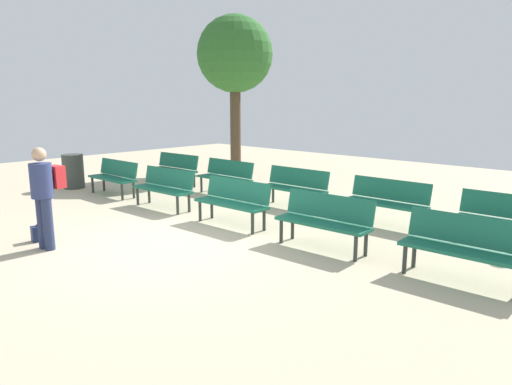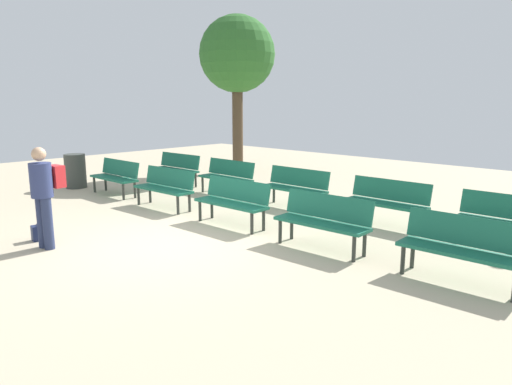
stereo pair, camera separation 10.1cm
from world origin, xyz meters
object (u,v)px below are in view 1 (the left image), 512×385
(bench_r0_c2, at_px, (233,199))
(visitor_with_backpack, at_px, (44,192))
(bench_r0_c4, at_px, (465,245))
(bench_r0_c3, at_px, (325,218))
(bench_r0_c0, at_px, (115,175))
(bench_r1_c4, at_px, (509,218))
(bench_r1_c1, at_px, (226,175))
(bench_r1_c3, at_px, (387,199))
(handbag, at_px, (42,233))
(bench_r0_c1, at_px, (165,186))
(bench_r1_c2, at_px, (295,185))
(tree_1, at_px, (235,56))
(bench_r1_c0, at_px, (175,167))
(trash_bin, at_px, (73,171))

(bench_r0_c2, xyz_separation_m, visitor_with_backpack, (-1.16, -3.06, 0.43))
(bench_r0_c4, xyz_separation_m, visitor_with_backpack, (-5.42, -3.17, 0.43))
(bench_r0_c3, bearing_deg, bench_r0_c2, 177.73)
(bench_r0_c0, height_order, bench_r0_c2, same)
(bench_r1_c4, bearing_deg, visitor_with_backpack, -138.08)
(bench_r0_c0, height_order, bench_r1_c1, same)
(bench_r0_c2, height_order, bench_r1_c3, same)
(bench_r0_c0, bearing_deg, handbag, -49.22)
(bench_r0_c1, bearing_deg, bench_r0_c0, 177.41)
(bench_r0_c4, xyz_separation_m, handbag, (-5.94, -3.07, -0.37))
(bench_r1_c2, bearing_deg, bench_r0_c1, -137.06)
(bench_r0_c1, xyz_separation_m, tree_1, (-2.84, 4.98, 3.28))
(bench_r0_c1, relative_size, handbag, 4.69)
(bench_r1_c0, relative_size, bench_r1_c1, 1.01)
(bench_r0_c1, bearing_deg, bench_r1_c2, 41.36)
(bench_r0_c0, distance_m, bench_r1_c0, 1.92)
(bench_r0_c0, distance_m, bench_r0_c4, 8.54)
(bench_r0_c0, relative_size, bench_r0_c1, 0.99)
(bench_r1_c0, relative_size, visitor_with_backpack, 0.98)
(visitor_with_backpack, bearing_deg, handbag, -19.86)
(bench_r0_c2, xyz_separation_m, trash_bin, (-5.94, -0.32, -0.04))
(bench_r1_c1, height_order, bench_r1_c4, same)
(bench_r1_c1, distance_m, trash_bin, 4.33)
(bench_r1_c0, xyz_separation_m, bench_r1_c4, (8.59, 0.16, 0.00))
(tree_1, xyz_separation_m, trash_bin, (-0.95, -5.26, -3.32))
(trash_bin, bearing_deg, handbag, -31.83)
(bench_r0_c2, relative_size, visitor_with_backpack, 0.98)
(bench_r0_c4, bearing_deg, trash_bin, -179.65)
(bench_r1_c3, bearing_deg, bench_r1_c0, -179.40)
(bench_r0_c2, bearing_deg, bench_r0_c4, -0.39)
(bench_r0_c3, relative_size, handbag, 4.69)
(bench_r0_c3, relative_size, bench_r1_c0, 1.00)
(bench_r1_c4, bearing_deg, bench_r1_c3, 179.12)
(bench_r0_c2, bearing_deg, bench_r1_c4, 23.77)
(bench_r0_c3, height_order, bench_r1_c3, same)
(bench_r0_c1, height_order, bench_r1_c1, same)
(handbag, xyz_separation_m, trash_bin, (-4.26, 2.65, 0.33))
(bench_r1_c3, height_order, visitor_with_backpack, visitor_with_backpack)
(bench_r0_c1, distance_m, bench_r0_c4, 6.42)
(bench_r0_c1, height_order, visitor_with_backpack, visitor_with_backpack)
(bench_r0_c2, bearing_deg, handbag, -121.37)
(bench_r1_c2, bearing_deg, handbag, -109.11)
(bench_r0_c0, relative_size, bench_r0_c4, 0.99)
(tree_1, bearing_deg, bench_r1_c3, -22.28)
(handbag, bearing_deg, bench_r0_c0, 131.55)
(visitor_with_backpack, bearing_deg, bench_r1_c0, -66.13)
(bench_r0_c1, xyz_separation_m, handbag, (0.47, -2.93, -0.37))
(bench_r1_c0, relative_size, trash_bin, 1.75)
(bench_r0_c0, relative_size, trash_bin, 1.74)
(bench_r1_c2, relative_size, tree_1, 0.32)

